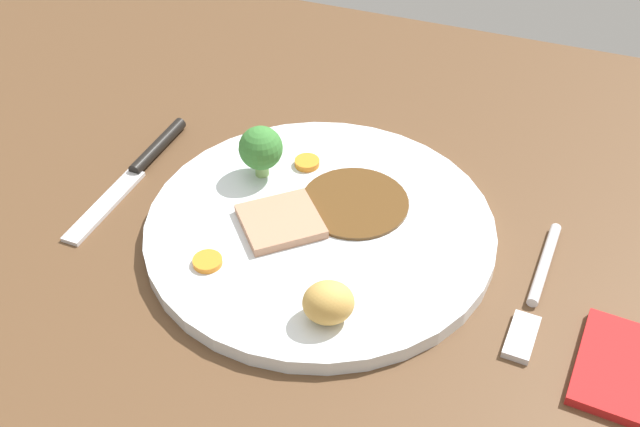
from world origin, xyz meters
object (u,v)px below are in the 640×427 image
Objects in this scene: knife at (140,167)px; dinner_plate at (320,228)px; carrot_coin_back at (208,261)px; fork at (536,292)px; meat_slice_main at (281,221)px; roast_potato_left at (328,303)px; carrot_coin_front at (307,163)px; broccoli_floret at (261,149)px.

dinner_plate is at bearing 85.35° from knife.
carrot_coin_back is 0.16× the size of fork.
roast_potato_left is at bearing 130.98° from meat_slice_main.
roast_potato_left is at bearing 115.92° from carrot_coin_front.
carrot_coin_front reaches higher than fork.
broccoli_floret is at bearing -87.61° from carrot_coin_back.
carrot_coin_back is (3.70, 6.37, -0.15)cm from meat_slice_main.
broccoli_floret is at bearing -50.75° from roast_potato_left.
roast_potato_left is at bearing 65.06° from knife.
roast_potato_left is 26.31cm from knife.
fork is 37.47cm from knife.
dinner_plate is 19.13cm from knife.
carrot_coin_back is (2.84, 14.71, -0.04)cm from carrot_coin_front.
broccoli_floret is at bearing -30.96° from dinner_plate.
meat_slice_main is 16.48cm from knife.
dinner_plate is 3.46cm from meat_slice_main.
carrot_coin_front is at bearing -84.06° from meat_slice_main.
roast_potato_left reaches higher than carrot_coin_back.
dinner_plate is 18.37cm from fork.
roast_potato_left is at bearing 129.25° from broccoli_floret.
carrot_coin_front is 4.99cm from broccoli_floret.
carrot_coin_front is 14.98cm from carrot_coin_back.
carrot_coin_front and carrot_coin_back have the same top height.
broccoli_floret is (3.34, 2.66, 2.58)cm from carrot_coin_front.
broccoli_floret is at bearing 101.81° from knife.
roast_potato_left reaches higher than dinner_plate.
carrot_coin_front is at bearing -100.91° from carrot_coin_back.
meat_slice_main is 2.77× the size of carrot_coin_front.
broccoli_floret is at bearing -53.45° from meat_slice_main.
broccoli_floret reaches higher than carrot_coin_front.
roast_potato_left is 0.78× the size of broccoli_floret.
broccoli_floret reaches higher than carrot_coin_back.
meat_slice_main is 7.37cm from carrot_coin_back.
knife is at bearing 9.27° from broccoli_floret.
broccoli_floret is (4.21, -5.68, 2.47)cm from meat_slice_main.
dinner_plate is 12.50× the size of carrot_coin_back.
roast_potato_left is at bearing -54.05° from fork.
dinner_plate is 1.94× the size of fork.
meat_slice_main reaches higher than fork.
dinner_plate is 10.27cm from carrot_coin_back.
roast_potato_left is 1.68× the size of carrot_coin_front.
knife is at bearing -27.48° from roast_potato_left.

